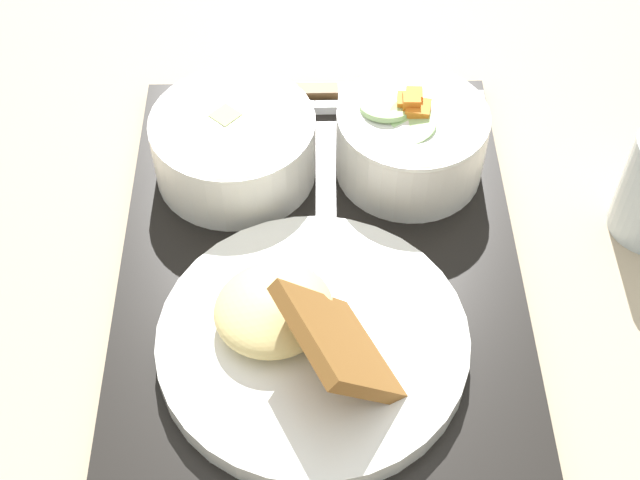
{
  "coord_description": "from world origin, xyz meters",
  "views": [
    {
      "loc": [
        0.41,
        -0.06,
        0.55
      ],
      "look_at": [
        0.0,
        0.0,
        0.04
      ],
      "focal_mm": 50.0,
      "sensor_mm": 36.0,
      "label": 1
    }
  ],
  "objects_px": {
    "bowl_salad": "(411,139)",
    "plate_main": "(308,336)",
    "knife": "(324,94)",
    "spoon": "(358,105)",
    "bowl_soup": "(234,143)"
  },
  "relations": [
    {
      "from": "plate_main",
      "to": "spoon",
      "type": "relative_size",
      "value": 1.55
    },
    {
      "from": "knife",
      "to": "spoon",
      "type": "bearing_deg",
      "value": -26.76
    },
    {
      "from": "knife",
      "to": "spoon",
      "type": "xyz_separation_m",
      "value": [
        0.02,
        0.03,
        0.0
      ]
    },
    {
      "from": "bowl_salad",
      "to": "plate_main",
      "type": "bearing_deg",
      "value": -32.55
    },
    {
      "from": "bowl_salad",
      "to": "spoon",
      "type": "bearing_deg",
      "value": -159.12
    },
    {
      "from": "bowl_salad",
      "to": "plate_main",
      "type": "distance_m",
      "value": 0.2
    },
    {
      "from": "bowl_soup",
      "to": "plate_main",
      "type": "height_order",
      "value": "plate_main"
    },
    {
      "from": "plate_main",
      "to": "spoon",
      "type": "height_order",
      "value": "plate_main"
    },
    {
      "from": "bowl_salad",
      "to": "bowl_soup",
      "type": "bearing_deg",
      "value": -96.67
    },
    {
      "from": "bowl_salad",
      "to": "plate_main",
      "type": "xyz_separation_m",
      "value": [
        0.16,
        -0.1,
        -0.02
      ]
    },
    {
      "from": "knife",
      "to": "plate_main",
      "type": "bearing_deg",
      "value": -93.55
    },
    {
      "from": "bowl_salad",
      "to": "knife",
      "type": "height_order",
      "value": "bowl_salad"
    },
    {
      "from": "bowl_soup",
      "to": "spoon",
      "type": "relative_size",
      "value": 0.94
    },
    {
      "from": "bowl_soup",
      "to": "plate_main",
      "type": "distance_m",
      "value": 0.19
    },
    {
      "from": "bowl_salad",
      "to": "bowl_soup",
      "type": "relative_size",
      "value": 0.92
    }
  ]
}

